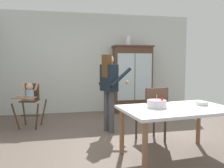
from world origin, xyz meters
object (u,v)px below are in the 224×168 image
at_px(china_cabinet, 132,79).
at_px(birthday_cake, 157,104).
at_px(adult_person, 109,83).
at_px(high_chair_with_toddler, 30,97).
at_px(ceramic_vase, 128,41).
at_px(dining_table, 177,114).
at_px(dining_chair_far_side, 154,111).
at_px(serving_bowl, 202,103).

bearing_deg(china_cabinet, birthday_cake, -101.20).
bearing_deg(adult_person, high_chair_with_toddler, 43.83).
xyz_separation_m(ceramic_vase, adult_person, (-0.89, -1.73, -0.98)).
bearing_deg(dining_table, dining_chair_far_side, 95.27).
bearing_deg(birthday_cake, adult_person, 106.19).
bearing_deg(birthday_cake, high_chair_with_toddler, 133.84).
relative_size(adult_person, serving_bowl, 8.50).
bearing_deg(birthday_cake, china_cabinet, 78.80).
height_order(ceramic_vase, dining_chair_far_side, ceramic_vase).
height_order(high_chair_with_toddler, birthday_cake, high_chair_with_toddler).
xyz_separation_m(china_cabinet, adult_person, (-1.02, -1.73, 0.05)).
relative_size(ceramic_vase, birthday_cake, 0.96).
relative_size(ceramic_vase, high_chair_with_toddler, 0.28).
relative_size(high_chair_with_toddler, adult_person, 0.62).
height_order(adult_person, dining_table, adult_person).
bearing_deg(serving_bowl, high_chair_with_toddler, 143.10).
bearing_deg(adult_person, china_cabinet, -53.69).
xyz_separation_m(china_cabinet, ceramic_vase, (-0.13, 0.00, 1.03)).
relative_size(china_cabinet, dining_chair_far_side, 1.91).
distance_m(ceramic_vase, adult_person, 2.18).
xyz_separation_m(ceramic_vase, dining_table, (-0.21, -3.20, -1.30)).
height_order(birthday_cake, serving_bowl, birthday_cake).
distance_m(dining_table, serving_bowl, 0.49).
bearing_deg(high_chair_with_toddler, adult_person, -9.32).
height_order(high_chair_with_toddler, adult_person, adult_person).
xyz_separation_m(high_chair_with_toddler, adult_person, (1.58, -0.67, 0.31)).
bearing_deg(dining_table, ceramic_vase, 86.25).
height_order(china_cabinet, birthday_cake, china_cabinet).
distance_m(dining_table, dining_chair_far_side, 0.71).
bearing_deg(high_chair_with_toddler, china_cabinet, 35.83).
distance_m(adult_person, dining_chair_far_side, 1.07).
bearing_deg(adult_person, serving_bowl, -163.24).
xyz_separation_m(dining_table, birthday_cake, (-0.28, 0.08, 0.14)).
relative_size(china_cabinet, high_chair_with_toddler, 1.93).
bearing_deg(adult_person, ceramic_vase, -50.34).
distance_m(ceramic_vase, birthday_cake, 3.36).
bearing_deg(serving_bowl, dining_chair_far_side, 131.34).
relative_size(china_cabinet, serving_bowl, 10.18).
relative_size(ceramic_vase, dining_table, 0.16).
distance_m(ceramic_vase, high_chair_with_toddler, 2.98).
height_order(high_chair_with_toddler, dining_chair_far_side, dining_chair_far_side).
bearing_deg(ceramic_vase, high_chair_with_toddler, -156.82).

